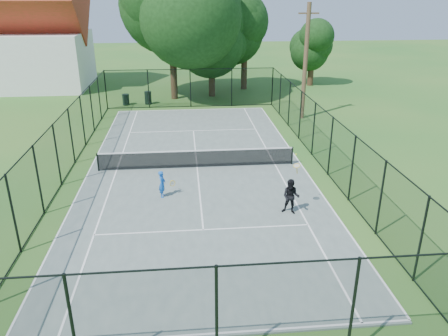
{
  "coord_description": "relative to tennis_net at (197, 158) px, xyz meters",
  "views": [
    {
      "loc": [
        -0.59,
        -21.0,
        8.57
      ],
      "look_at": [
        1.12,
        -3.0,
        1.2
      ],
      "focal_mm": 35.0,
      "sensor_mm": 36.0,
      "label": 1
    }
  ],
  "objects": [
    {
      "name": "tree_near_right",
      "position": [
        5.11,
        19.4,
        4.62
      ],
      "size": [
        5.93,
        5.93,
        8.18
      ],
      "color": "#332114",
      "rests_on": "ground"
    },
    {
      "name": "ground",
      "position": [
        0.0,
        0.0,
        -0.58
      ],
      "size": [
        120.0,
        120.0,
        0.0
      ],
      "primitive_type": "plane",
      "color": "#256422"
    },
    {
      "name": "building",
      "position": [
        -17.0,
        22.0,
        4.35
      ],
      "size": [
        15.3,
        8.15,
        11.87
      ],
      "color": "silver",
      "rests_on": "ground"
    },
    {
      "name": "tree_far_right",
      "position": [
        11.75,
        20.44,
        2.88
      ],
      "size": [
        4.24,
        4.24,
        5.6
      ],
      "color": "#332114",
      "rests_on": "ground"
    },
    {
      "name": "fence",
      "position": [
        0.0,
        0.0,
        0.92
      ],
      "size": [
        13.1,
        26.1,
        3.0
      ],
      "color": "black",
      "rests_on": "ground"
    },
    {
      "name": "utility_pole",
      "position": [
        7.92,
        9.0,
        3.42
      ],
      "size": [
        1.4,
        0.3,
        7.88
      ],
      "color": "#4C3823",
      "rests_on": "ground"
    },
    {
      "name": "tennis_net",
      "position": [
        0.0,
        0.0,
        0.0
      ],
      "size": [
        10.08,
        0.08,
        0.95
      ],
      "color": "black",
      "rests_on": "tennis_court"
    },
    {
      "name": "player_blue",
      "position": [
        -1.64,
        -3.28,
        0.09
      ],
      "size": [
        0.77,
        0.49,
        1.21
      ],
      "color": "blue",
      "rests_on": "tennis_court"
    },
    {
      "name": "tree_near_mid",
      "position": [
        1.93,
        16.72,
        4.12
      ],
      "size": [
        5.84,
        5.84,
        7.64
      ],
      "color": "#332114",
      "rests_on": "ground"
    },
    {
      "name": "trash_bin_left",
      "position": [
        -5.2,
        14.15,
        -0.13
      ],
      "size": [
        0.58,
        0.58,
        0.88
      ],
      "color": "black",
      "rests_on": "ground"
    },
    {
      "name": "tree_near_left",
      "position": [
        -1.32,
        16.05,
        6.0
      ],
      "size": [
        8.19,
        8.19,
        10.69
      ],
      "color": "#332114",
      "rests_on": "ground"
    },
    {
      "name": "tennis_court",
      "position": [
        0.0,
        0.0,
        -0.55
      ],
      "size": [
        11.0,
        24.0,
        0.06
      ],
      "primitive_type": "cube",
      "color": "slate",
      "rests_on": "ground"
    },
    {
      "name": "player_black",
      "position": [
        3.63,
        -5.36,
        0.23
      ],
      "size": [
        0.89,
        0.97,
        2.41
      ],
      "color": "black",
      "rests_on": "tennis_court"
    },
    {
      "name": "trash_bin_right",
      "position": [
        -3.43,
        14.26,
        -0.06
      ],
      "size": [
        0.58,
        0.58,
        1.03
      ],
      "color": "black",
      "rests_on": "ground"
    }
  ]
}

